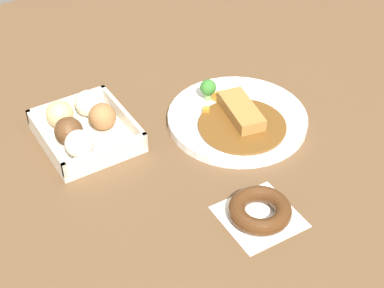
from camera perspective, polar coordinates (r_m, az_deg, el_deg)
name	(u,v)px	position (r m, az deg, el deg)	size (l,w,h in m)	color
ground_plane	(220,150)	(1.10, 2.74, -0.57)	(1.60, 1.60, 0.00)	brown
curry_plate	(237,118)	(1.16, 4.42, 2.54)	(0.28, 0.28, 0.06)	white
donut_box	(83,127)	(1.13, -10.57, 1.65)	(0.19, 0.17, 0.06)	beige
chocolate_ring_donut	(260,211)	(0.97, 6.61, -6.45)	(0.12, 0.12, 0.03)	white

